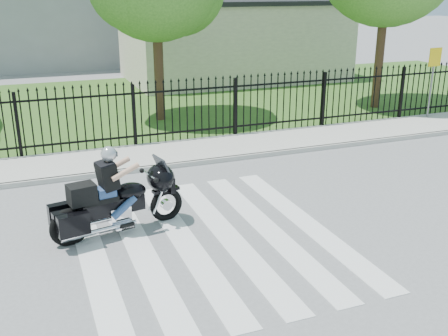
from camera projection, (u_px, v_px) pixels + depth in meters
name	position (u px, v px, depth m)	size (l,w,h in m)	color
ground	(207.00, 239.00, 9.39)	(120.00, 120.00, 0.00)	slate
crosswalk	(207.00, 239.00, 9.39)	(5.00, 5.50, 0.01)	silver
sidewalk	(144.00, 156.00, 13.78)	(40.00, 2.00, 0.12)	#ADAAA3
curb	(153.00, 168.00, 12.90)	(40.00, 0.12, 0.12)	#ADAAA3
grass_strip	(103.00, 105.00, 19.97)	(40.00, 12.00, 0.02)	#2D531C
iron_fence	(134.00, 117.00, 14.39)	(26.00, 0.04, 1.80)	black
building_low	(233.00, 42.00, 25.31)	(10.00, 6.00, 3.50)	beige
building_low_roof	(234.00, 2.00, 24.70)	(10.20, 6.20, 0.20)	black
motorcycle_rider	(115.00, 197.00, 9.43)	(2.54, 1.16, 1.70)	black
traffic_sign	(434.00, 68.00, 17.21)	(0.50, 0.09, 2.29)	slate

